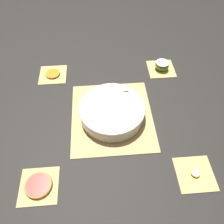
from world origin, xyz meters
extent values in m
plane|color=black|center=(0.00, 0.00, 0.00)|extent=(6.00, 6.00, 0.00)
cube|color=tan|center=(0.00, 0.00, 0.00)|extent=(0.41, 0.38, 0.01)
cube|color=#4C381E|center=(-0.16, 0.00, 0.00)|extent=(0.01, 0.37, 0.00)
cube|color=#4C381E|center=(-0.12, 0.00, 0.00)|extent=(0.01, 0.37, 0.00)
cube|color=#4C381E|center=(-0.08, 0.00, 0.00)|extent=(0.01, 0.37, 0.00)
cube|color=#4C381E|center=(-0.04, 0.00, 0.00)|extent=(0.01, 0.37, 0.00)
cube|color=#4C381E|center=(0.00, 0.00, 0.00)|extent=(0.01, 0.37, 0.00)
cube|color=#4C381E|center=(0.04, 0.00, 0.00)|extent=(0.01, 0.37, 0.00)
cube|color=#4C381E|center=(0.08, 0.00, 0.00)|extent=(0.01, 0.37, 0.00)
cube|color=#4C381E|center=(0.12, 0.00, 0.00)|extent=(0.01, 0.37, 0.00)
cube|color=#4C381E|center=(0.16, 0.00, 0.00)|extent=(0.01, 0.37, 0.00)
cube|color=tan|center=(-0.31, -0.30, 0.00)|extent=(0.15, 0.15, 0.01)
cube|color=#4C381E|center=(-0.35, -0.30, 0.00)|extent=(0.00, 0.14, 0.00)
cube|color=#4C381E|center=(-0.32, -0.30, 0.00)|extent=(0.00, 0.14, 0.00)
cube|color=#4C381E|center=(-0.29, -0.30, 0.00)|extent=(0.00, 0.14, 0.00)
cube|color=#4C381E|center=(-0.26, -0.30, 0.00)|extent=(0.00, 0.14, 0.00)
cube|color=tan|center=(0.31, -0.30, 0.00)|extent=(0.15, 0.15, 0.01)
cube|color=#4C381E|center=(0.28, -0.30, 0.00)|extent=(0.00, 0.14, 0.00)
cube|color=#4C381E|center=(0.33, -0.30, 0.00)|extent=(0.00, 0.14, 0.00)
cube|color=tan|center=(-0.31, 0.30, 0.00)|extent=(0.15, 0.15, 0.01)
cube|color=#4C381E|center=(-0.33, 0.30, 0.00)|extent=(0.00, 0.14, 0.00)
cube|color=#4C381E|center=(-0.28, 0.30, 0.00)|extent=(0.00, 0.14, 0.00)
cube|color=tan|center=(0.31, 0.30, 0.00)|extent=(0.15, 0.15, 0.01)
cube|color=#4C381E|center=(0.26, 0.30, 0.00)|extent=(0.00, 0.14, 0.00)
cube|color=#4C381E|center=(0.29, 0.30, 0.00)|extent=(0.00, 0.14, 0.00)
cube|color=#4C381E|center=(0.32, 0.30, 0.00)|extent=(0.00, 0.14, 0.00)
cube|color=#4C381E|center=(0.35, 0.30, 0.00)|extent=(0.00, 0.14, 0.00)
cylinder|color=silver|center=(0.00, 0.00, 0.04)|extent=(0.29, 0.29, 0.07)
torus|color=silver|center=(0.00, 0.00, 0.06)|extent=(0.30, 0.30, 0.01)
cylinder|color=#F7EFC6|center=(-0.05, 0.09, 0.06)|extent=(0.03, 0.03, 0.01)
cylinder|color=#F7EFC6|center=(-0.05, -0.04, 0.04)|extent=(0.03, 0.03, 0.01)
cylinder|color=#F7EFC6|center=(-0.05, 0.01, 0.02)|extent=(0.03, 0.03, 0.01)
cylinder|color=#F7EFC6|center=(0.00, 0.11, 0.03)|extent=(0.03, 0.03, 0.01)
cylinder|color=#F7EFC6|center=(-0.01, -0.04, 0.05)|extent=(0.02, 0.02, 0.01)
cylinder|color=#F7EFC6|center=(0.02, -0.07, 0.04)|extent=(0.02, 0.02, 0.01)
cylinder|color=#F7EFC6|center=(0.02, -0.01, 0.02)|extent=(0.03, 0.03, 0.01)
cylinder|color=#F7EFC6|center=(-0.01, 0.01, 0.03)|extent=(0.03, 0.03, 0.01)
cylinder|color=#F7EFC6|center=(-0.09, 0.05, 0.05)|extent=(0.03, 0.03, 0.01)
cube|color=#EFEACC|center=(0.10, -0.07, 0.07)|extent=(0.02, 0.02, 0.02)
cube|color=#EFEACC|center=(0.08, 0.02, 0.04)|extent=(0.03, 0.03, 0.03)
cube|color=#EFEACC|center=(0.08, -0.05, 0.03)|extent=(0.03, 0.03, 0.03)
cube|color=#EFEACC|center=(0.03, -0.02, 0.05)|extent=(0.03, 0.03, 0.03)
cube|color=#EFEACC|center=(-0.11, -0.01, 0.03)|extent=(0.02, 0.02, 0.02)
cube|color=#EFEACC|center=(0.03, 0.04, 0.06)|extent=(0.02, 0.02, 0.02)
cube|color=#EFEACC|center=(0.00, -0.11, 0.05)|extent=(0.03, 0.03, 0.03)
cube|color=#EFEACC|center=(0.04, 0.11, 0.02)|extent=(0.02, 0.02, 0.02)
ellipsoid|color=orange|center=(-0.03, -0.09, 0.03)|extent=(0.03, 0.01, 0.01)
ellipsoid|color=orange|center=(-0.11, 0.03, 0.05)|extent=(0.02, 0.01, 0.01)
ellipsoid|color=orange|center=(0.08, -0.01, 0.05)|extent=(0.03, 0.02, 0.02)
ellipsoid|color=orange|center=(0.10, -0.01, 0.02)|extent=(0.03, 0.01, 0.01)
ellipsoid|color=orange|center=(-0.07, -0.01, 0.06)|extent=(0.03, 0.01, 0.01)
ellipsoid|color=orange|center=(0.01, 0.03, 0.03)|extent=(0.03, 0.02, 0.01)
ellipsoid|color=#7FAD38|center=(0.31, -0.30, 0.03)|extent=(0.08, 0.08, 0.04)
cylinder|color=#EFEACC|center=(0.31, -0.30, 0.05)|extent=(0.07, 0.07, 0.00)
cylinder|color=orange|center=(0.31, 0.30, 0.01)|extent=(0.07, 0.07, 0.01)
torus|color=#F4A82D|center=(0.31, 0.30, 0.01)|extent=(0.08, 0.08, 0.01)
cylinder|color=#F7EFC6|center=(-0.31, -0.30, 0.01)|extent=(0.03, 0.03, 0.01)
torus|color=yellow|center=(-0.31, -0.30, 0.01)|extent=(0.04, 0.04, 0.01)
cylinder|color=red|center=(-0.31, 0.30, 0.01)|extent=(0.09, 0.09, 0.01)
torus|color=orange|center=(-0.31, 0.30, 0.01)|extent=(0.10, 0.10, 0.01)
camera|label=1|loc=(-0.61, 0.05, 0.82)|focal=35.00mm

